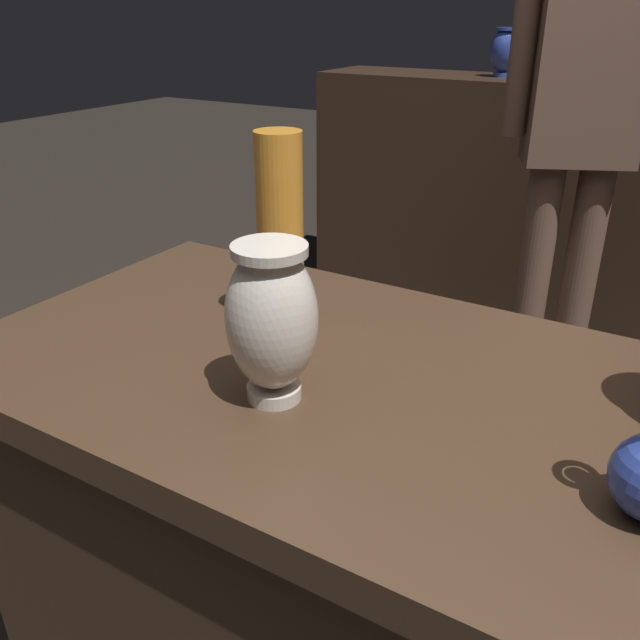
{
  "coord_description": "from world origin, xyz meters",
  "views": [
    {
      "loc": [
        0.37,
        -0.72,
        1.27
      ],
      "look_at": [
        -0.04,
        -0.05,
        0.9
      ],
      "focal_mm": 37.46,
      "sensor_mm": 36.0,
      "label": 1
    }
  ],
  "objects": [
    {
      "name": "shelf_vase_center",
      "position": [
        0.0,
        2.2,
        1.06
      ],
      "size": [
        0.09,
        0.09,
        0.12
      ],
      "color": "#7A388E",
      "rests_on": "back_display_shelf"
    },
    {
      "name": "visitor_center_back",
      "position": [
        -0.03,
        1.45,
        0.98
      ],
      "size": [
        0.43,
        0.3,
        1.67
      ],
      "rotation": [
        0.0,
        0.0,
        3.57
      ],
      "color": "brown",
      "rests_on": "ground_plane"
    },
    {
      "name": "display_plinth",
      "position": [
        0.0,
        0.0,
        0.4
      ],
      "size": [
        1.2,
        0.64,
        0.8
      ],
      "color": "#422D1E",
      "rests_on": "ground_plane"
    },
    {
      "name": "vase_centerpiece",
      "position": [
        -0.08,
        -0.11,
        0.91
      ],
      "size": [
        0.12,
        0.12,
        0.21
      ],
      "color": "silver",
      "rests_on": "display_plinth"
    },
    {
      "name": "shelf_vase_left",
      "position": [
        -0.52,
        2.22,
        1.09
      ],
      "size": [
        0.11,
        0.11,
        0.19
      ],
      "color": "#2D429E",
      "rests_on": "back_display_shelf"
    },
    {
      "name": "vase_right_accent",
      "position": [
        -0.19,
        0.08,
        0.95
      ],
      "size": [
        0.1,
        0.1,
        0.31
      ],
      "color": "orange",
      "rests_on": "display_plinth"
    },
    {
      "name": "back_display_shelf",
      "position": [
        0.0,
        2.2,
        0.49
      ],
      "size": [
        2.6,
        0.4,
        0.99
      ],
      "color": "#382619",
      "rests_on": "ground_plane"
    }
  ]
}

